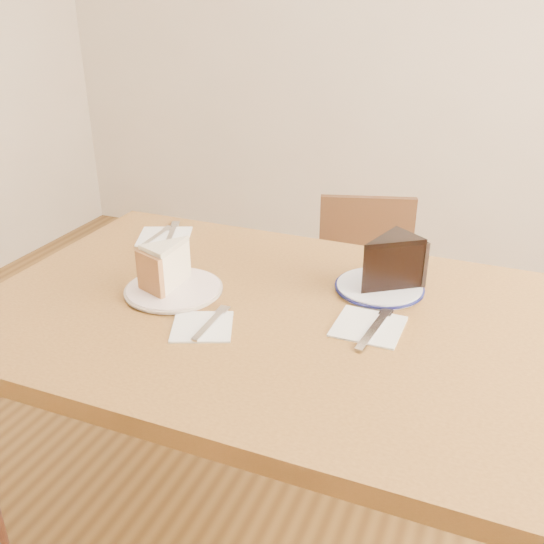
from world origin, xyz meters
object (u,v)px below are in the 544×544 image
(carrot_cake, at_px, (171,266))
(chocolate_cake, at_px, (386,265))
(plate_cream, at_px, (174,289))
(plate_navy, at_px, (379,287))
(chair_far, at_px, (364,303))
(table, at_px, (267,349))

(carrot_cake, distance_m, chocolate_cake, 0.46)
(plate_cream, distance_m, chocolate_cake, 0.46)
(plate_navy, bearing_deg, plate_cream, -156.46)
(carrot_cake, height_order, chocolate_cake, chocolate_cake)
(plate_navy, bearing_deg, chair_far, 105.62)
(chair_far, relative_size, plate_navy, 3.97)
(chair_far, relative_size, chocolate_cake, 5.60)
(chair_far, height_order, plate_cream, plate_cream)
(table, relative_size, plate_cream, 5.90)
(chair_far, distance_m, plate_cream, 0.85)
(table, distance_m, carrot_cake, 0.27)
(chocolate_cake, bearing_deg, carrot_cake, 56.12)
(carrot_cake, bearing_deg, plate_navy, 41.69)
(chocolate_cake, bearing_deg, table, 74.58)
(plate_cream, bearing_deg, chocolate_cake, 22.68)
(table, xyz_separation_m, carrot_cake, (-0.23, 0.00, 0.15))
(plate_cream, height_order, plate_navy, same)
(table, relative_size, carrot_cake, 11.25)
(plate_cream, xyz_separation_m, carrot_cake, (-0.01, 0.01, 0.05))
(table, bearing_deg, chair_far, 86.66)
(carrot_cake, xyz_separation_m, chocolate_cake, (0.43, 0.16, 0.01))
(plate_navy, height_order, chocolate_cake, chocolate_cake)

